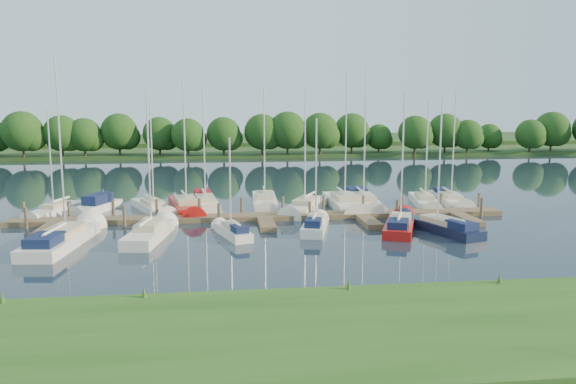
{
  "coord_description": "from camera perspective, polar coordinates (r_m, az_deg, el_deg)",
  "views": [
    {
      "loc": [
        -3.43,
        -36.7,
        9.19
      ],
      "look_at": [
        2.0,
        8.0,
        2.2
      ],
      "focal_mm": 35.0,
      "sensor_mm": 36.0,
      "label": 1
    }
  ],
  "objects": [
    {
      "name": "far_shore",
      "position": [
        112.11,
        -5.17,
        4.24
      ],
      "size": [
        180.0,
        30.0,
        0.6
      ],
      "primitive_type": "cube",
      "color": "#234119",
      "rests_on": "ground"
    },
    {
      "name": "distant_hill",
      "position": [
        137.01,
        -5.51,
        5.23
      ],
      "size": [
        220.0,
        40.0,
        1.4
      ],
      "primitive_type": "cube",
      "color": "#2E4F22",
      "rests_on": "ground"
    },
    {
      "name": "mooring_pilings",
      "position": [
        46.07,
        -2.54,
        -1.93
      ],
      "size": [
        38.24,
        2.84,
        2.0
      ],
      "color": "#473D33",
      "rests_on": "ground"
    },
    {
      "name": "sailboat_s_1",
      "position": [
        40.32,
        -13.79,
        -4.19
      ],
      "size": [
        3.02,
        8.36,
        10.71
      ],
      "rotation": [
        0.0,
        0.0,
        -0.16
      ],
      "color": "white",
      "rests_on": "ground"
    },
    {
      "name": "sailboat_s_3",
      "position": [
        41.64,
        2.78,
        -3.47
      ],
      "size": [
        2.94,
        6.65,
        8.64
      ],
      "rotation": [
        0.0,
        0.0,
        -0.26
      ],
      "color": "white",
      "rests_on": "ground"
    },
    {
      "name": "dock",
      "position": [
        45.05,
        -2.43,
        -2.7
      ],
      "size": [
        40.0,
        6.0,
        0.4
      ],
      "color": "brown",
      "rests_on": "ground"
    },
    {
      "name": "sailboat_s_0",
      "position": [
        40.26,
        -21.86,
        -4.54
      ],
      "size": [
        3.41,
        10.25,
        12.82
      ],
      "rotation": [
        0.0,
        0.0,
        -0.12
      ],
      "color": "white",
      "rests_on": "ground"
    },
    {
      "name": "sailboat_n_7",
      "position": [
        51.01,
        5.73,
        -1.28
      ],
      "size": [
        2.36,
        9.85,
        12.55
      ],
      "rotation": [
        0.0,
        0.0,
        3.14
      ],
      "color": "white",
      "rests_on": "ground"
    },
    {
      "name": "near_bank",
      "position": [
        22.81,
        2.35,
        -14.26
      ],
      "size": [
        90.0,
        10.0,
        0.5
      ],
      "primitive_type": "cube",
      "color": "#244C15",
      "rests_on": "ground"
    },
    {
      "name": "sailboat_n_5",
      "position": [
        51.72,
        -2.39,
        -1.1
      ],
      "size": [
        2.44,
        8.91,
        11.39
      ],
      "rotation": [
        0.0,
        0.0,
        3.1
      ],
      "color": "white",
      "rests_on": "ground"
    },
    {
      "name": "sailboat_s_2",
      "position": [
        39.89,
        -5.66,
        -4.07
      ],
      "size": [
        2.69,
        5.57,
        7.29
      ],
      "rotation": [
        0.0,
        0.0,
        0.31
      ],
      "color": "white",
      "rests_on": "ground"
    },
    {
      "name": "sailboat_n_3",
      "position": [
        49.79,
        -10.31,
        -1.63
      ],
      "size": [
        3.58,
        9.22,
        11.67
      ],
      "rotation": [
        0.0,
        0.0,
        3.33
      ],
      "color": "#B21310",
      "rests_on": "ground"
    },
    {
      "name": "sailboat_n_2",
      "position": [
        50.5,
        -13.54,
        -1.6
      ],
      "size": [
        4.4,
        7.82,
        10.06
      ],
      "rotation": [
        0.0,
        0.0,
        3.54
      ],
      "color": "white",
      "rests_on": "ground"
    },
    {
      "name": "sailboat_n_10",
      "position": [
        55.33,
        16.13,
        -0.77
      ],
      "size": [
        2.85,
        8.62,
        10.74
      ],
      "rotation": [
        0.0,
        0.0,
        3.03
      ],
      "color": "white",
      "rests_on": "ground"
    },
    {
      "name": "treeline",
      "position": [
        99.19,
        -5.67,
        5.85
      ],
      "size": [
        145.12,
        10.03,
        8.21
      ],
      "color": "#38281C",
      "rests_on": "ground"
    },
    {
      "name": "ground",
      "position": [
        37.99,
        -1.55,
        -5.18
      ],
      "size": [
        260.0,
        260.0,
        0.0
      ],
      "primitive_type": "plane",
      "color": "#1B2737",
      "rests_on": "ground"
    },
    {
      "name": "sailboat_n_0",
      "position": [
        51.46,
        -22.55,
        -1.84
      ],
      "size": [
        3.31,
        7.22,
        9.22
      ],
      "rotation": [
        0.0,
        0.0,
        2.86
      ],
      "color": "white",
      "rests_on": "ground"
    },
    {
      "name": "sailboat_n_6",
      "position": [
        49.37,
        1.8,
        -1.59
      ],
      "size": [
        5.27,
        8.66,
        11.26
      ],
      "rotation": [
        0.0,
        0.0,
        2.69
      ],
      "color": "white",
      "rests_on": "ground"
    },
    {
      "name": "sailboat_s_5",
      "position": [
        42.59,
        15.26,
        -3.51
      ],
      "size": [
        3.93,
        7.92,
        10.14
      ],
      "rotation": [
        0.0,
        0.0,
        0.33
      ],
      "color": "black",
      "rests_on": "ground"
    },
    {
      "name": "sailboat_s_4",
      "position": [
        42.62,
        11.32,
        -3.36
      ],
      "size": [
        4.42,
        8.13,
        10.46
      ],
      "rotation": [
        0.0,
        0.0,
        -0.38
      ],
      "color": "#B21310",
      "rests_on": "ground"
    },
    {
      "name": "motorboat",
      "position": [
        51.71,
        -18.84,
        -1.47
      ],
      "size": [
        3.51,
        6.07,
        1.89
      ],
      "rotation": [
        0.0,
        0.0,
        2.77
      ],
      "color": "white",
      "rests_on": "ground"
    },
    {
      "name": "sailboat_n_9",
      "position": [
        53.47,
        13.7,
        -1.03
      ],
      "size": [
        3.09,
        8.0,
        10.08
      ],
      "rotation": [
        0.0,
        0.0,
        2.95
      ],
      "color": "white",
      "rests_on": "ground"
    },
    {
      "name": "sailboat_n_4",
      "position": [
        51.07,
        -8.43,
        -1.26
      ],
      "size": [
        2.93,
        8.8,
        11.17
      ],
      "rotation": [
        0.0,
        0.0,
        3.26
      ],
      "color": "white",
      "rests_on": "ground"
    },
    {
      "name": "sailboat_n_8",
      "position": [
        51.76,
        7.58,
        -1.11
      ],
      "size": [
        3.02,
        10.42,
        13.08
      ],
      "rotation": [
        0.0,
        0.0,
        3.08
      ],
      "color": "white",
      "rests_on": "ground"
    }
  ]
}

